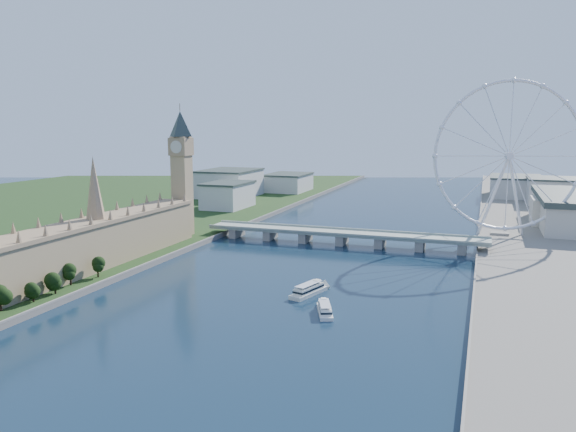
% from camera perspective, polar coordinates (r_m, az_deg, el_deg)
% --- Properties ---
extents(parliament_range, '(24.00, 200.00, 70.00)m').
position_cam_1_polar(parliament_range, '(377.45, -18.81, -2.50)').
color(parliament_range, tan).
rests_on(parliament_range, ground).
extents(big_ben, '(20.02, 20.02, 110.00)m').
position_cam_1_polar(big_ben, '(460.35, -10.79, 5.89)').
color(big_ben, tan).
rests_on(big_ben, ground).
extents(westminster_bridge, '(220.00, 22.00, 9.50)m').
position_cam_1_polar(westminster_bridge, '(440.24, 5.52, -2.00)').
color(westminster_bridge, gray).
rests_on(westminster_bridge, ground).
extents(london_eye, '(113.60, 39.12, 124.30)m').
position_cam_1_polar(london_eye, '(475.51, 21.55, 5.63)').
color(london_eye, silver).
rests_on(london_eye, ground).
extents(county_hall, '(54.00, 144.00, 35.00)m').
position_cam_1_polar(county_hall, '(561.78, 26.50, -1.18)').
color(county_hall, beige).
rests_on(county_hall, ground).
extents(city_skyline, '(505.00, 280.00, 32.00)m').
position_cam_1_polar(city_skyline, '(686.64, 13.98, 2.67)').
color(city_skyline, beige).
rests_on(city_skyline, ground).
extents(tour_boat_near, '(16.20, 31.46, 6.75)m').
position_cam_1_polar(tour_boat_near, '(310.76, 2.10, -7.99)').
color(tour_boat_near, silver).
rests_on(tour_boat_near, ground).
extents(tour_boat_far, '(15.55, 27.02, 5.79)m').
position_cam_1_polar(tour_boat_far, '(281.47, 3.75, -9.86)').
color(tour_boat_far, silver).
rests_on(tour_boat_far, ground).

